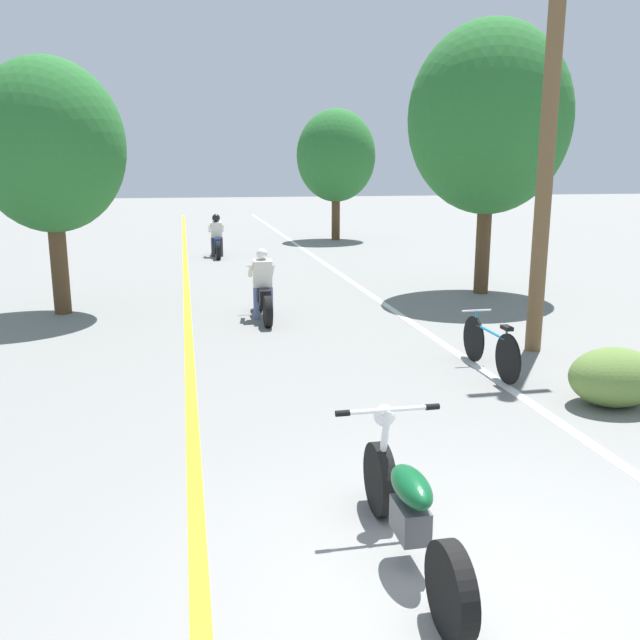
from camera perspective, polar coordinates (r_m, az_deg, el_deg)
ground_plane at (r=4.88m, az=12.18°, el=-22.39°), size 120.00×120.00×0.00m
lane_stripe_center at (r=16.38m, az=-11.20°, el=2.78°), size 0.14×48.00×0.01m
lane_stripe_edge at (r=16.86m, az=2.58°, el=3.30°), size 0.14×48.00×0.01m
utility_pole at (r=10.70m, az=18.68°, el=14.99°), size 1.10×0.24×6.45m
roadside_tree_right_near at (r=15.47m, az=14.10°, el=16.08°), size 3.52×3.17×5.81m
roadside_tree_right_far at (r=26.37m, az=1.36°, el=13.64°), size 3.00×2.70×4.91m
roadside_tree_left at (r=13.80m, az=-21.84°, el=13.37°), size 2.77×2.49×4.75m
roadside_bush at (r=8.77m, az=23.56°, el=-4.43°), size 1.10×0.88×0.70m
motorcycle_foreground at (r=5.04m, az=7.47°, el=-15.59°), size 0.83×2.12×0.98m
motorcycle_rider_lead at (r=12.66m, az=-4.84°, el=2.34°), size 0.50×2.01×1.31m
motorcycle_rider_far at (r=21.72m, az=-8.69°, el=6.66°), size 0.50×2.10×1.33m
bicycle_parked at (r=9.63m, az=14.14°, el=-2.18°), size 0.44×1.75×0.78m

